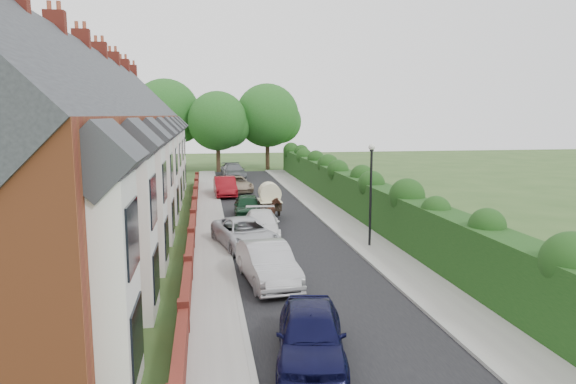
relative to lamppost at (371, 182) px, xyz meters
name	(u,v)px	position (x,y,z in m)	size (l,w,h in m)	color
ground	(321,275)	(-3.40, -4.00, -3.30)	(140.00, 140.00, 0.00)	#2D4C1E
road	(273,221)	(-3.90, 7.00, -3.29)	(6.00, 58.00, 0.02)	black
pavement_hedge_side	(337,219)	(0.20, 7.00, -3.24)	(2.20, 58.00, 0.12)	gray
pavement_house_side	(210,223)	(-7.75, 7.00, -3.24)	(1.70, 58.00, 0.12)	gray
kerb_hedge_side	(321,219)	(-0.85, 7.00, -3.23)	(0.18, 58.00, 0.13)	#989993
kerb_house_side	(224,222)	(-6.95, 7.00, -3.23)	(0.18, 58.00, 0.13)	#989993
hedge	(365,194)	(2.00, 7.00, -1.70)	(2.10, 58.00, 2.85)	#153B12
terrace_row	(90,153)	(-14.27, 5.98, 1.18)	(9.05, 40.50, 11.50)	#964826
garden_wall_row	(193,220)	(-8.75, 6.00, -2.84)	(0.35, 40.35, 1.10)	maroon
lamppost	(371,182)	(0.00, 0.00, 0.00)	(0.32, 0.32, 5.16)	black
tree_far_left	(221,122)	(-6.05, 36.08, 2.41)	(7.14, 6.80, 9.29)	#332316
tree_far_right	(270,117)	(-0.01, 38.08, 3.02)	(7.98, 7.60, 10.31)	#332316
tree_far_back	(169,115)	(-11.99, 39.08, 3.32)	(8.40, 8.00, 10.82)	#332316
car_navy	(311,334)	(-5.35, -11.24, -2.54)	(1.79, 4.45, 1.52)	black
car_silver_a	(268,263)	(-5.68, -4.60, -2.51)	(1.67, 4.79, 1.58)	#A3A3A7
car_silver_b	(245,233)	(-6.12, 1.00, -2.57)	(2.40, 5.20, 1.44)	silver
car_white	(261,225)	(-5.09, 3.00, -2.60)	(1.96, 4.82, 1.40)	white
car_green	(248,206)	(-5.34, 8.60, -2.57)	(1.72, 4.28, 1.46)	black
car_red	(225,186)	(-6.40, 17.80, -2.51)	(1.66, 4.77, 1.57)	maroon
car_beige	(237,184)	(-5.32, 20.08, -2.64)	(2.18, 4.74, 1.32)	tan
car_grey	(234,172)	(-5.05, 28.96, -2.52)	(2.19, 5.38, 1.56)	slate
car_black	(233,170)	(-5.00, 31.00, -2.52)	(1.83, 4.55, 1.55)	black
horse	(274,212)	(-3.96, 6.19, -2.53)	(0.83, 1.82, 1.54)	#48271A
horse_cart	(270,198)	(-3.96, 8.16, -1.98)	(1.44, 3.18, 2.29)	black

